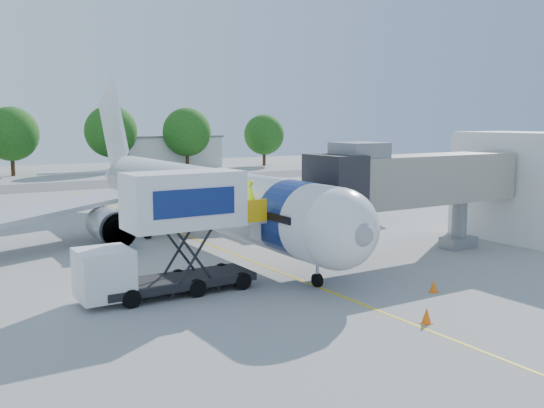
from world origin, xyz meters
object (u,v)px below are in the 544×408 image
aircraft (194,195)px  jet_bridge (406,181)px  catering_hiloader (171,234)px  ground_tug (513,336)px

aircraft → jet_bridge: bearing=-54.3°
catering_hiloader → ground_tug: 14.58m
jet_bridge → ground_tug: 15.23m
aircraft → catering_hiloader: 12.77m
jet_bridge → catering_hiloader: 14.34m
aircraft → ground_tug: bearing=-88.8°
aircraft → jet_bridge: aircraft is taller
catering_hiloader → aircraft: bearing=60.6°
jet_bridge → aircraft: bearing=125.7°
aircraft → catering_hiloader: bearing=-119.4°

